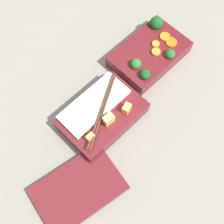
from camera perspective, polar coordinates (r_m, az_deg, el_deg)
name	(u,v)px	position (r m, az deg, el deg)	size (l,w,h in m)	color
ground_plane	(128,88)	(0.90, 2.91, 4.43)	(3.00, 3.00, 0.00)	gray
bento_tray_vegetable	(150,53)	(0.94, 6.90, 10.61)	(0.22, 0.14, 0.07)	maroon
bento_tray_rice	(101,115)	(0.84, -1.93, -0.47)	(0.22, 0.14, 0.07)	maroon
bento_lid	(78,189)	(0.80, -6.18, -13.86)	(0.21, 0.14, 0.02)	maroon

